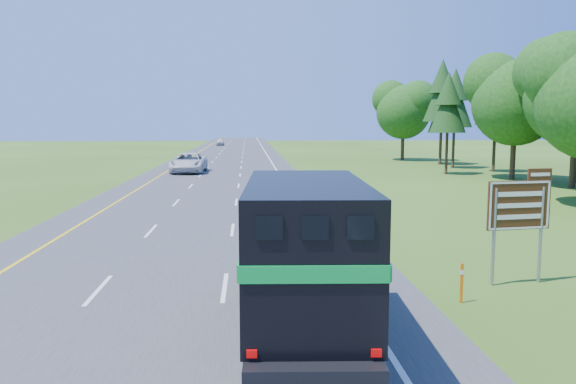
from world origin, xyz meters
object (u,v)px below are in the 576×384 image
at_px(exit_sign, 520,210).
at_px(white_suv, 189,163).
at_px(horse_truck, 305,251).
at_px(far_car, 220,142).

bearing_deg(exit_sign, white_suv, 101.70).
bearing_deg(horse_truck, far_car, 96.92).
height_order(horse_truck, white_suv, horse_truck).
height_order(horse_truck, far_car, horse_truck).
distance_m(horse_truck, exit_sign, 7.71).
xyz_separation_m(white_suv, exit_sign, (13.91, -39.29, 1.29)).
height_order(white_suv, far_car, white_suv).
distance_m(white_suv, far_car, 66.39).
distance_m(horse_truck, white_suv, 43.37).
bearing_deg(exit_sign, far_car, 89.77).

